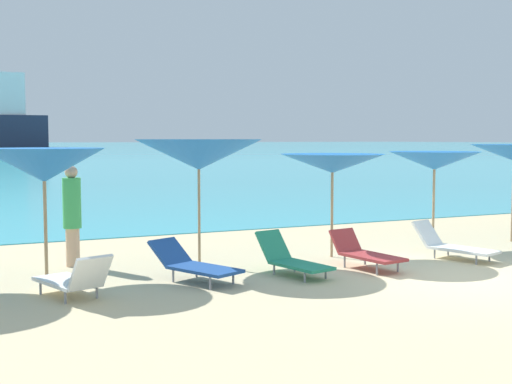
{
  "coord_description": "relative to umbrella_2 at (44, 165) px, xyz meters",
  "views": [
    {
      "loc": [
        -7.73,
        -8.35,
        2.28
      ],
      "look_at": [
        -2.04,
        3.96,
        1.2
      ],
      "focal_mm": 46.79,
      "sensor_mm": 36.0,
      "label": 1
    }
  ],
  "objects": [
    {
      "name": "ground_plane",
      "position": [
        6.32,
        7.13,
        -2.01
      ],
      "size": [
        50.0,
        100.0,
        0.3
      ],
      "primitive_type": "cube",
      "color": "beige"
    },
    {
      "name": "umbrella_2",
      "position": [
        0.0,
        0.0,
        0.0
      ],
      "size": [
        2.07,
        2.07,
        2.13
      ],
      "color": "#9E7F59",
      "rests_on": "ground_plane"
    },
    {
      "name": "umbrella_3",
      "position": [
        2.69,
        0.09,
        0.14
      ],
      "size": [
        2.38,
        2.38,
        2.28
      ],
      "color": "#9E7F59",
      "rests_on": "ground_plane"
    },
    {
      "name": "umbrella_4",
      "position": [
        5.29,
        -0.24,
        -0.05
      ],
      "size": [
        2.22,
        2.22,
        1.99
      ],
      "color": "#9E7F59",
      "rests_on": "ground_plane"
    },
    {
      "name": "umbrella_5",
      "position": [
        7.77,
        -0.21,
        -0.03
      ],
      "size": [
        1.96,
        1.96,
        2.02
      ],
      "color": "#9E7F59",
      "rests_on": "ground_plane"
    },
    {
      "name": "lounge_chair_0",
      "position": [
        2.11,
        -1.22,
        -1.57
      ],
      "size": [
        1.22,
        1.74,
        0.62
      ],
      "rotation": [
        0.0,
        0.0,
        0.43
      ],
      "color": "#1E478C",
      "rests_on": "ground_plane"
    },
    {
      "name": "lounge_chair_1",
      "position": [
        0.17,
        -1.6,
        -1.57
      ],
      "size": [
        0.97,
        1.53,
        0.7
      ],
      "rotation": [
        0.0,
        0.0,
        3.45
      ],
      "color": "white",
      "rests_on": "ground_plane"
    },
    {
      "name": "lounge_chair_2",
      "position": [
        3.78,
        -1.43,
        -1.58
      ],
      "size": [
        0.84,
        1.57,
        0.69
      ],
      "rotation": [
        0.0,
        0.0,
        0.22
      ],
      "color": "#268C66",
      "rests_on": "ground_plane"
    },
    {
      "name": "lounge_chair_8",
      "position": [
        5.22,
        -1.47,
        -1.57
      ],
      "size": [
        0.78,
        1.52,
        0.63
      ],
      "rotation": [
        0.0,
        0.0,
        0.16
      ],
      "color": "#A53333",
      "rests_on": "ground_plane"
    },
    {
      "name": "lounge_chair_9",
      "position": [
        7.29,
        -1.36,
        -1.59
      ],
      "size": [
        1.01,
        1.71,
        0.67
      ],
      "rotation": [
        0.0,
        0.0,
        0.31
      ],
      "color": "white",
      "rests_on": "ground_plane"
    },
    {
      "name": "beachgoer_1",
      "position": [
        0.57,
        0.89,
        -0.89
      ],
      "size": [
        0.32,
        0.32,
        1.81
      ],
      "rotation": [
        0.0,
        0.0,
        5.53
      ],
      "color": "#DBAA84",
      "rests_on": "ground_plane"
    }
  ]
}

